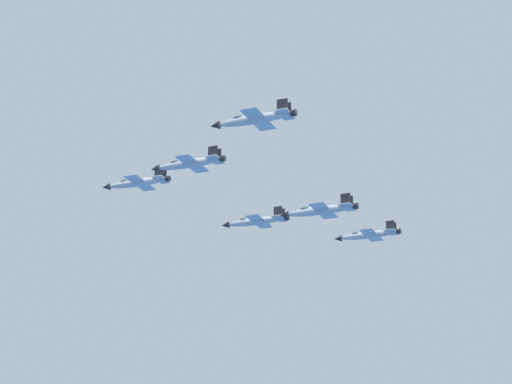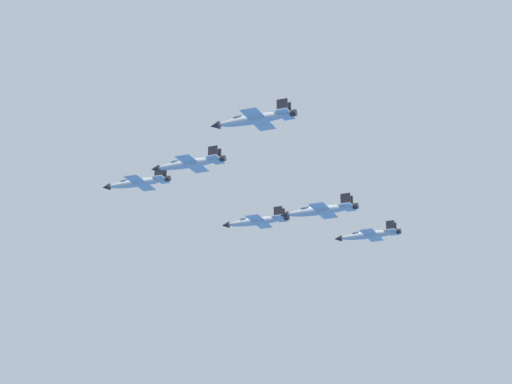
{
  "view_description": "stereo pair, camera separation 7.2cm",
  "coord_description": "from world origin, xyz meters",
  "px_view_note": "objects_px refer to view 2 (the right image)",
  "views": [
    {
      "loc": [
        218.99,
        -68.61,
        47.8
      ],
      "look_at": [
        44.55,
        -10.1,
        115.19
      ],
      "focal_mm": 76.65,
      "sensor_mm": 36.0,
      "label": 1
    },
    {
      "loc": [
        219.02,
        -68.54,
        47.8
      ],
      "look_at": [
        44.55,
        -10.1,
        115.19
      ],
      "focal_mm": 76.65,
      "sensor_mm": 36.0,
      "label": 2
    }
  ],
  "objects_px": {
    "jet_right_outer": "(369,235)",
    "jet_left_wingman": "(189,163)",
    "jet_right_wingman": "(256,221)",
    "jet_left_outer": "(255,119)",
    "jet_lead": "(137,183)",
    "jet_slot_rear": "(320,210)"
  },
  "relations": [
    {
      "from": "jet_right_wingman",
      "to": "jet_left_outer",
      "type": "bearing_deg",
      "value": 110.8
    },
    {
      "from": "jet_right_wingman",
      "to": "jet_right_outer",
      "type": "height_order",
      "value": "jet_right_wingman"
    },
    {
      "from": "jet_lead",
      "to": "jet_left_outer",
      "type": "relative_size",
      "value": 1.02
    },
    {
      "from": "jet_left_wingman",
      "to": "jet_left_outer",
      "type": "height_order",
      "value": "jet_left_wingman"
    },
    {
      "from": "jet_right_wingman",
      "to": "jet_right_outer",
      "type": "bearing_deg",
      "value": -140.25
    },
    {
      "from": "jet_right_outer",
      "to": "jet_left_wingman",
      "type": "bearing_deg",
      "value": 69.43
    },
    {
      "from": "jet_right_outer",
      "to": "jet_left_outer",
      "type": "bearing_deg",
      "value": 90.85
    },
    {
      "from": "jet_lead",
      "to": "jet_right_wingman",
      "type": "bearing_deg",
      "value": -140.63
    },
    {
      "from": "jet_left_outer",
      "to": "jet_right_outer",
      "type": "xyz_separation_m",
      "value": [
        -46.95,
        39.8,
        0.06
      ]
    },
    {
      "from": "jet_lead",
      "to": "jet_slot_rear",
      "type": "bearing_deg",
      "value": 179.01
    },
    {
      "from": "jet_left_wingman",
      "to": "jet_slot_rear",
      "type": "bearing_deg",
      "value": -139.07
    },
    {
      "from": "jet_lead",
      "to": "jet_slot_rear",
      "type": "height_order",
      "value": "jet_lead"
    },
    {
      "from": "jet_left_wingman",
      "to": "jet_lead",
      "type": "bearing_deg",
      "value": -39.79
    },
    {
      "from": "jet_lead",
      "to": "jet_right_wingman",
      "type": "relative_size",
      "value": 1.02
    },
    {
      "from": "jet_right_wingman",
      "to": "jet_left_outer",
      "type": "distance_m",
      "value": 49.59
    },
    {
      "from": "jet_left_wingman",
      "to": "jet_slot_rear",
      "type": "xyz_separation_m",
      "value": [
        -0.03,
        23.76,
        -5.78
      ]
    },
    {
      "from": "jet_lead",
      "to": "jet_right_wingman",
      "type": "height_order",
      "value": "jet_lead"
    },
    {
      "from": "jet_left_outer",
      "to": "jet_slot_rear",
      "type": "height_order",
      "value": "jet_left_outer"
    },
    {
      "from": "jet_right_outer",
      "to": "jet_slot_rear",
      "type": "height_order",
      "value": "jet_right_outer"
    },
    {
      "from": "jet_lead",
      "to": "jet_left_outer",
      "type": "bearing_deg",
      "value": 138.64
    },
    {
      "from": "jet_left_outer",
      "to": "jet_right_outer",
      "type": "distance_m",
      "value": 61.55
    },
    {
      "from": "jet_slot_rear",
      "to": "jet_lead",
      "type": "bearing_deg",
      "value": -0.14
    }
  ]
}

